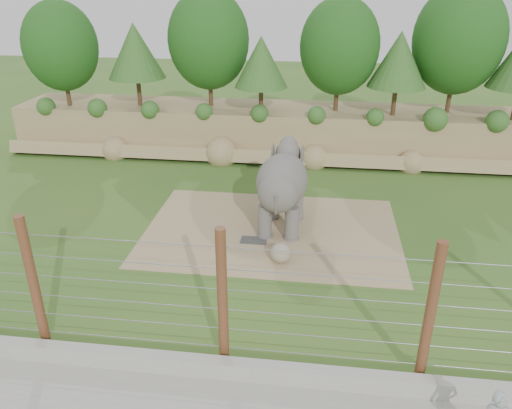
# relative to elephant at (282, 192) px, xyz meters

# --- Properties ---
(ground) EXTENTS (90.00, 90.00, 0.00)m
(ground) POSITION_rel_elephant_xyz_m (-0.85, -3.30, -1.60)
(ground) COLOR #396325
(ground) RESTS_ON ground
(back_embankment) EXTENTS (30.00, 5.52, 8.77)m
(back_embankment) POSITION_rel_elephant_xyz_m (-0.26, 9.38, 2.36)
(back_embankment) COLOR #968155
(back_embankment) RESTS_ON ground
(dirt_patch) EXTENTS (10.00, 7.00, 0.02)m
(dirt_patch) POSITION_rel_elephant_xyz_m (-0.35, -0.30, -1.59)
(dirt_patch) COLOR tan
(dirt_patch) RESTS_ON ground
(drain_grate) EXTENTS (1.00, 0.60, 0.03)m
(drain_grate) POSITION_rel_elephant_xyz_m (-0.95, -1.21, -1.57)
(drain_grate) COLOR #262628
(drain_grate) RESTS_ON dirt_patch
(elephant) EXTENTS (1.92, 4.05, 3.20)m
(elephant) POSITION_rel_elephant_xyz_m (0.00, 0.00, 0.00)
(elephant) COLOR #635F59
(elephant) RESTS_ON ground
(stone_ball) EXTENTS (0.73, 0.73, 0.73)m
(stone_ball) POSITION_rel_elephant_xyz_m (0.20, -2.60, -1.22)
(stone_ball) COLOR gray
(stone_ball) RESTS_ON dirt_patch
(retaining_wall) EXTENTS (26.00, 0.35, 0.50)m
(retaining_wall) POSITION_rel_elephant_xyz_m (-0.85, -8.30, -1.35)
(retaining_wall) COLOR #A19F96
(retaining_wall) RESTS_ON ground
(barrier_fence) EXTENTS (20.26, 0.26, 4.00)m
(barrier_fence) POSITION_rel_elephant_xyz_m (-0.85, -7.80, 0.40)
(barrier_fence) COLOR brown
(barrier_fence) RESTS_ON ground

